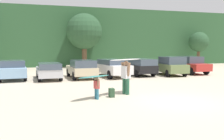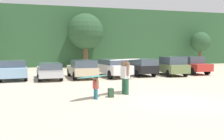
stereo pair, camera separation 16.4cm
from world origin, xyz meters
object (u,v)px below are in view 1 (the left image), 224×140
Objects in this scene: parked_car_sky_blue at (12,70)px; parked_car_red at (189,64)px; person_adult at (126,75)px; backpack_dropped at (112,93)px; surfboard_teal at (94,77)px; parked_car_white at (111,67)px; parked_car_black at (139,66)px; parked_car_olive_green at (170,66)px; person_child at (97,87)px; parked_car_champagne at (82,68)px; parked_car_silver at (49,70)px; surfboard_white at (126,60)px.

parked_car_red is (16.01, 0.07, 0.08)m from parked_car_sky_blue.
person_adult reaches higher than backpack_dropped.
backpack_dropped is (0.95, 0.28, -0.89)m from surfboard_teal.
surfboard_teal is (-3.42, -8.75, 0.29)m from parked_car_white.
surfboard_teal is (-11.49, -9.25, 0.24)m from parked_car_red.
parked_car_white is 1.06× the size of parked_car_black.
person_child is at bearing 135.72° from parked_car_olive_green.
parked_car_red is 4.12× the size of person_child.
parked_car_black is at bearing 59.62° from backpack_dropped.
person_child is (-8.77, -8.31, -0.25)m from parked_car_olive_green.
parked_car_black is (2.74, 0.42, -0.02)m from parked_car_white.
person_child is (-0.72, -8.40, -0.19)m from parked_car_champagne.
parked_car_black is at bearing -86.54° from parked_car_silver.
parked_car_red is 12.73m from surfboard_white.
parked_car_white is 5.47m from parked_car_olive_green.
parked_car_champagne reaches higher than parked_car_white.
parked_car_olive_green is (5.45, -0.42, 0.04)m from parked_car_white.
parked_car_black is at bearing -153.31° from surfboard_teal.
parked_car_black is at bearing -95.27° from parked_car_sky_blue.
person_adult reaches higher than parked_car_white.
parked_car_sky_blue is 1.01× the size of parked_car_silver.
parked_car_red is 12.75m from person_adult.
parked_car_red reaches higher than surfboard_teal.
parked_car_silver is at bearing -78.80° from person_adult.
parked_car_olive_green reaches higher than parked_car_silver.
person_adult reaches higher than parked_car_black.
parked_car_black reaches higher than parked_car_champagne.
parked_car_sky_blue is 10.26m from person_child.
parked_car_olive_green reaches higher than parked_car_black.
parked_car_sky_blue is 1.07× the size of parked_car_champagne.
surfboard_teal is (-6.16, -9.17, 0.31)m from parked_car_black.
parked_car_red is 2.28× the size of surfboard_teal.
parked_car_red is at bearing 40.39° from backpack_dropped.
person_child is 0.55× the size of surfboard_teal.
parked_car_white is at bearing -125.74° from person_child.
parked_car_sky_blue is at bearing -78.80° from surfboard_white.
person_child is at bearing 160.59° from surfboard_teal.
parked_car_red reaches higher than backpack_dropped.
parked_car_red is (8.06, 0.50, 0.05)m from parked_car_white.
backpack_dropped is (5.47, -8.89, -0.56)m from parked_car_sky_blue.
surfboard_white is at bearing 160.86° from parked_car_white.
parked_car_champagne is 0.86× the size of parked_car_white.
surfboard_white is 2.26m from surfboard_teal.
person_child is (-11.38, -9.23, -0.26)m from parked_car_red.
parked_car_sky_blue is 2.55× the size of person_adult.
surfboard_white is at bearing 31.66° from backpack_dropped.
parked_car_champagne is at bearing -108.36° from surfboard_white.
parked_car_silver is at bearing -92.11° from person_child.
parked_car_silver reaches higher than surfboard_teal.
parked_car_white is (7.94, -0.42, 0.04)m from parked_car_sky_blue.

